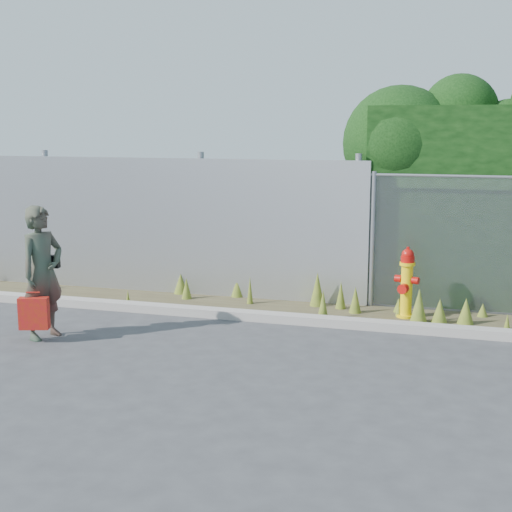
{
  "coord_description": "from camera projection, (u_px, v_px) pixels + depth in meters",
  "views": [
    {
      "loc": [
        2.26,
        -7.56,
        2.73
      ],
      "look_at": [
        -0.3,
        1.4,
        1.0
      ],
      "focal_mm": 50.0,
      "sensor_mm": 36.0,
      "label": 1
    }
  ],
  "objects": [
    {
      "name": "woman",
      "position": [
        42.0,
        272.0,
        9.11
      ],
      "size": [
        0.58,
        0.72,
        1.72
      ],
      "primitive_type": "imported",
      "rotation": [
        0.0,
        0.0,
        1.26
      ],
      "color": "#106648",
      "rests_on": "ground"
    },
    {
      "name": "ground",
      "position": [
        248.0,
        363.0,
        8.26
      ],
      "size": [
        80.0,
        80.0,
        0.0
      ],
      "primitive_type": "plane",
      "color": "#3A3A3C",
      "rests_on": "ground"
    },
    {
      "name": "curb",
      "position": [
        284.0,
        318.0,
        9.95
      ],
      "size": [
        16.0,
        0.22,
        0.12
      ],
      "primitive_type": "cube",
      "color": "gray",
      "rests_on": "ground"
    },
    {
      "name": "black_shoulder_bag",
      "position": [
        51.0,
        261.0,
        9.25
      ],
      "size": [
        0.22,
        0.09,
        0.17
      ],
      "rotation": [
        0.0,
        0.0,
        0.13
      ],
      "color": "black"
    },
    {
      "name": "fire_hydrant",
      "position": [
        407.0,
        284.0,
        10.07
      ],
      "size": [
        0.35,
        0.31,
        1.03
      ],
      "rotation": [
        0.0,
        0.0,
        -0.3
      ],
      "color": "yellow",
      "rests_on": "ground"
    },
    {
      "name": "red_tote_bag",
      "position": [
        34.0,
        313.0,
        8.95
      ],
      "size": [
        0.37,
        0.14,
        0.48
      ],
      "rotation": [
        0.0,
        0.0,
        0.29
      ],
      "color": "#A42D09"
    },
    {
      "name": "corrugated_fence",
      "position": [
        112.0,
        224.0,
        11.77
      ],
      "size": [
        8.5,
        0.21,
        2.3
      ],
      "color": "#A8A9AF",
      "rests_on": "ground"
    },
    {
      "name": "weed_strip",
      "position": [
        303.0,
        302.0,
        10.54
      ],
      "size": [
        16.0,
        1.3,
        0.55
      ],
      "color": "#453C27",
      "rests_on": "ground"
    }
  ]
}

